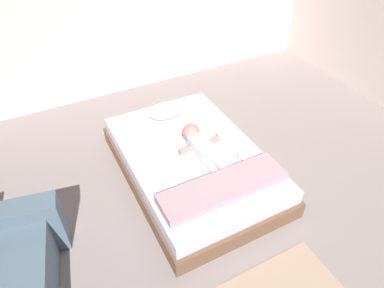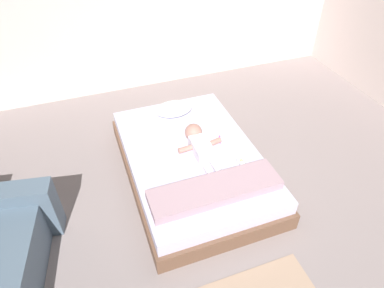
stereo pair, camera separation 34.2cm
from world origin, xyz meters
The scene contains 7 objects.
ground_plane centered at (0.00, 0.00, 0.00)m, with size 8.00×8.00×0.00m, color gray.
bed centered at (-0.01, 0.92, 0.16)m, with size 1.33×2.01×0.33m.
pillow centered at (0.02, 1.64, 0.39)m, with size 0.44×0.30×0.13m.
baby centered at (0.08, 0.94, 0.40)m, with size 0.47×0.67×0.18m.
toothbrush centered at (0.34, 1.01, 0.34)m, with size 0.06×0.14×0.02m.
blanket centered at (-0.01, 0.32, 0.37)m, with size 1.20×0.34×0.09m.
baby_bottle centered at (0.38, 0.57, 0.36)m, with size 0.06×0.10×0.07m.
Camera 1 is at (-1.22, -1.40, 2.64)m, focal length 31.84 mm.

